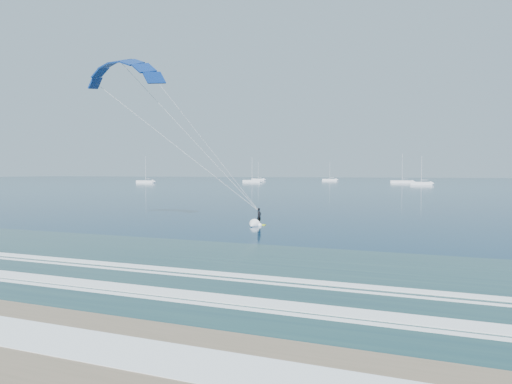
{
  "coord_description": "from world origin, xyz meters",
  "views": [
    {
      "loc": [
        10.96,
        -10.84,
        5.1
      ],
      "look_at": [
        -3.06,
        25.16,
        3.44
      ],
      "focal_mm": 32.0,
      "sensor_mm": 36.0,
      "label": 1
    }
  ],
  "objects_px": {
    "sailboat_0": "(146,181)",
    "sailboat_7": "(330,180)",
    "sailboat_1": "(252,181)",
    "sailboat_2": "(402,182)",
    "kitesurfer_rig": "(189,136)",
    "sailboat_8": "(258,180)",
    "sailboat_3": "(421,183)"
  },
  "relations": [
    {
      "from": "sailboat_0",
      "to": "sailboat_7",
      "type": "relative_size",
      "value": 1.11
    },
    {
      "from": "sailboat_2",
      "to": "sailboat_0",
      "type": "bearing_deg",
      "value": -159.07
    },
    {
      "from": "kitesurfer_rig",
      "to": "sailboat_2",
      "type": "relative_size",
      "value": 1.23
    },
    {
      "from": "kitesurfer_rig",
      "to": "sailboat_3",
      "type": "distance_m",
      "value": 161.45
    },
    {
      "from": "sailboat_7",
      "to": "sailboat_0",
      "type": "bearing_deg",
      "value": -131.02
    },
    {
      "from": "sailboat_0",
      "to": "sailboat_2",
      "type": "xyz_separation_m",
      "value": [
        115.39,
        44.13,
        0.01
      ]
    },
    {
      "from": "sailboat_0",
      "to": "sailboat_7",
      "type": "height_order",
      "value": "sailboat_0"
    },
    {
      "from": "sailboat_0",
      "to": "sailboat_8",
      "type": "relative_size",
      "value": 1.13
    },
    {
      "from": "sailboat_3",
      "to": "sailboat_7",
      "type": "distance_m",
      "value": 87.83
    },
    {
      "from": "kitesurfer_rig",
      "to": "sailboat_1",
      "type": "distance_m",
      "value": 188.45
    },
    {
      "from": "kitesurfer_rig",
      "to": "sailboat_2",
      "type": "bearing_deg",
      "value": 87.81
    },
    {
      "from": "sailboat_0",
      "to": "sailboat_1",
      "type": "xyz_separation_m",
      "value": [
        43.65,
        29.14,
        0.0
      ]
    },
    {
      "from": "sailboat_7",
      "to": "sailboat_8",
      "type": "distance_m",
      "value": 42.98
    },
    {
      "from": "sailboat_2",
      "to": "sailboat_7",
      "type": "xyz_separation_m",
      "value": [
        -43.38,
        38.64,
        -0.02
      ]
    },
    {
      "from": "sailboat_0",
      "to": "sailboat_3",
      "type": "xyz_separation_m",
      "value": [
        124.83,
        12.6,
        -0.01
      ]
    },
    {
      "from": "kitesurfer_rig",
      "to": "sailboat_2",
      "type": "height_order",
      "value": "kitesurfer_rig"
    },
    {
      "from": "sailboat_7",
      "to": "sailboat_8",
      "type": "height_order",
      "value": "sailboat_7"
    },
    {
      "from": "kitesurfer_rig",
      "to": "sailboat_8",
      "type": "height_order",
      "value": "kitesurfer_rig"
    },
    {
      "from": "sailboat_0",
      "to": "sailboat_2",
      "type": "bearing_deg",
      "value": 20.93
    },
    {
      "from": "sailboat_7",
      "to": "sailboat_8",
      "type": "xyz_separation_m",
      "value": [
        -41.94,
        -9.4,
        0.0
      ]
    },
    {
      "from": "sailboat_1",
      "to": "sailboat_0",
      "type": "bearing_deg",
      "value": -146.27
    },
    {
      "from": "sailboat_1",
      "to": "sailboat_2",
      "type": "distance_m",
      "value": 73.28
    },
    {
      "from": "sailboat_1",
      "to": "sailboat_3",
      "type": "relative_size",
      "value": 1.1
    },
    {
      "from": "sailboat_8",
      "to": "sailboat_0",
      "type": "bearing_deg",
      "value": -112.29
    },
    {
      "from": "kitesurfer_rig",
      "to": "sailboat_1",
      "type": "relative_size",
      "value": 1.33
    },
    {
      "from": "sailboat_1",
      "to": "sailboat_2",
      "type": "relative_size",
      "value": 0.92
    },
    {
      "from": "kitesurfer_rig",
      "to": "sailboat_0",
      "type": "height_order",
      "value": "kitesurfer_rig"
    },
    {
      "from": "sailboat_1",
      "to": "sailboat_7",
      "type": "distance_m",
      "value": 60.66
    },
    {
      "from": "sailboat_1",
      "to": "sailboat_8",
      "type": "bearing_deg",
      "value": 107.07
    },
    {
      "from": "sailboat_7",
      "to": "sailboat_8",
      "type": "relative_size",
      "value": 1.02
    },
    {
      "from": "sailboat_0",
      "to": "sailboat_7",
      "type": "distance_m",
      "value": 109.71
    },
    {
      "from": "kitesurfer_rig",
      "to": "sailboat_7",
      "type": "bearing_deg",
      "value": 98.88
    }
  ]
}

